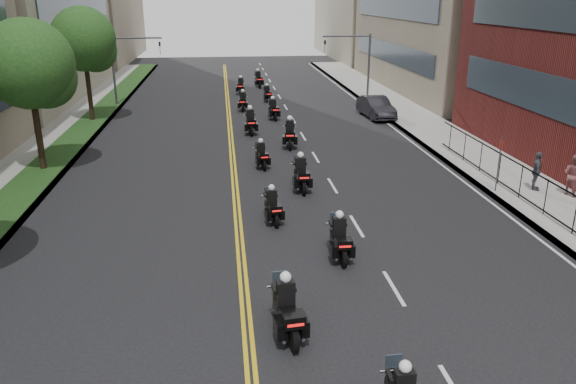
% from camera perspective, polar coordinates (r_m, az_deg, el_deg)
% --- Properties ---
extents(sidewalk_right, '(4.00, 90.00, 0.15)m').
position_cam_1_polar(sidewalk_right, '(34.17, 17.58, 3.97)').
color(sidewalk_right, gray).
rests_on(sidewalk_right, ground).
extents(sidewalk_left, '(4.00, 90.00, 0.15)m').
position_cam_1_polar(sidewalk_left, '(32.81, -24.40, 2.51)').
color(sidewalk_left, gray).
rests_on(sidewalk_left, ground).
extents(grass_strip, '(2.00, 90.00, 0.04)m').
position_cam_1_polar(grass_strip, '(32.55, -23.08, 2.74)').
color(grass_strip, '#1B3714').
rests_on(grass_strip, sidewalk_left).
extents(traffic_signal_right, '(4.09, 0.20, 5.60)m').
position_cam_1_polar(traffic_signal_right, '(48.64, 7.13, 13.44)').
color(traffic_signal_right, '#3F3F44').
rests_on(traffic_signal_right, ground).
extents(traffic_signal_left, '(4.09, 0.20, 5.60)m').
position_cam_1_polar(traffic_signal_left, '(47.89, -16.26, 12.74)').
color(traffic_signal_left, '#3F3F44').
rests_on(traffic_signal_left, ground).
extents(motorcycle_2, '(0.70, 2.44, 1.80)m').
position_cam_1_polar(motorcycle_2, '(15.23, -0.12, -12.00)').
color(motorcycle_2, black).
rests_on(motorcycle_2, ground).
extents(motorcycle_3, '(0.53, 2.29, 1.69)m').
position_cam_1_polar(motorcycle_3, '(19.48, 5.26, -4.86)').
color(motorcycle_3, black).
rests_on(motorcycle_3, ground).
extents(motorcycle_4, '(0.60, 2.06, 1.52)m').
position_cam_1_polar(motorcycle_4, '(22.49, -1.60, -1.55)').
color(motorcycle_4, black).
rests_on(motorcycle_4, ground).
extents(motorcycle_5, '(0.56, 2.43, 1.80)m').
position_cam_1_polar(motorcycle_5, '(26.11, 1.32, 1.72)').
color(motorcycle_5, black).
rests_on(motorcycle_5, ground).
extents(motorcycle_6, '(0.63, 2.08, 1.54)m').
position_cam_1_polar(motorcycle_6, '(29.66, -2.72, 3.67)').
color(motorcycle_6, black).
rests_on(motorcycle_6, ground).
extents(motorcycle_7, '(0.72, 2.54, 1.88)m').
position_cam_1_polar(motorcycle_7, '(33.65, 0.19, 5.83)').
color(motorcycle_7, black).
rests_on(motorcycle_7, ground).
extents(motorcycle_8, '(0.58, 2.51, 1.85)m').
position_cam_1_polar(motorcycle_8, '(37.05, -3.84, 7.05)').
color(motorcycle_8, black).
rests_on(motorcycle_8, ground).
extents(motorcycle_9, '(0.65, 2.28, 1.69)m').
position_cam_1_polar(motorcycle_9, '(41.47, -1.52, 8.32)').
color(motorcycle_9, black).
rests_on(motorcycle_9, ground).
extents(motorcycle_10, '(0.61, 2.26, 1.67)m').
position_cam_1_polar(motorcycle_10, '(44.81, -4.60, 9.09)').
color(motorcycle_10, black).
rests_on(motorcycle_10, ground).
extents(motorcycle_11, '(0.58, 2.08, 1.54)m').
position_cam_1_polar(motorcycle_11, '(48.56, -2.12, 9.88)').
color(motorcycle_11, black).
rests_on(motorcycle_11, ground).
extents(motorcycle_12, '(0.64, 2.27, 1.68)m').
position_cam_1_polar(motorcycle_12, '(52.57, -4.83, 10.62)').
color(motorcycle_12, black).
rests_on(motorcycle_12, ground).
extents(motorcycle_13, '(0.70, 2.48, 1.83)m').
position_cam_1_polar(motorcycle_13, '(56.27, -3.05, 11.30)').
color(motorcycle_13, black).
rests_on(motorcycle_13, ground).
extents(parked_sedan, '(2.02, 4.81, 1.55)m').
position_cam_1_polar(parked_sedan, '(42.49, 8.93, 8.51)').
color(parked_sedan, black).
rests_on(parked_sedan, ground).
extents(pedestrian_b, '(0.97, 1.09, 1.86)m').
position_cam_1_polar(pedestrian_b, '(27.98, 27.01, 1.56)').
color(pedestrian_b, brown).
rests_on(pedestrian_b, sidewalk_right).
extents(pedestrian_c, '(0.84, 1.13, 1.79)m').
position_cam_1_polar(pedestrian_c, '(28.02, 23.95, 1.96)').
color(pedestrian_c, '#43454B').
rests_on(pedestrian_c, sidewalk_right).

